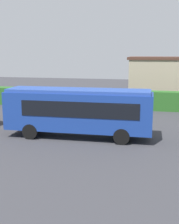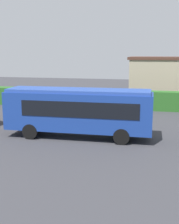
# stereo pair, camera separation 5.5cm
# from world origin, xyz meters

# --- Properties ---
(ground_plane) EXTENTS (87.86, 87.86, 0.00)m
(ground_plane) POSITION_xyz_m (0.00, 0.00, 0.00)
(ground_plane) COLOR #38383D
(bus_blue) EXTENTS (9.72, 2.52, 3.21)m
(bus_blue) POSITION_xyz_m (-2.53, -0.10, 1.85)
(bus_blue) COLOR navy
(bus_blue) RESTS_ON ground_plane
(person_right) EXTENTS (0.46, 0.51, 1.66)m
(person_right) POSITION_xyz_m (0.83, 2.51, 0.87)
(person_right) COLOR silver
(person_right) RESTS_ON ground_plane
(hedge_row) EXTENTS (55.93, 1.32, 1.84)m
(hedge_row) POSITION_xyz_m (0.00, 10.78, 0.92)
(hedge_row) COLOR #2B6324
(hedge_row) RESTS_ON ground_plane
(depot_building) EXTENTS (11.19, 5.53, 5.03)m
(depot_building) POSITION_xyz_m (4.76, 16.69, 2.53)
(depot_building) COLOR tan
(depot_building) RESTS_ON ground_plane
(traffic_cone) EXTENTS (0.36, 0.36, 0.60)m
(traffic_cone) POSITION_xyz_m (-3.42, 8.53, 0.30)
(traffic_cone) COLOR orange
(traffic_cone) RESTS_ON ground_plane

